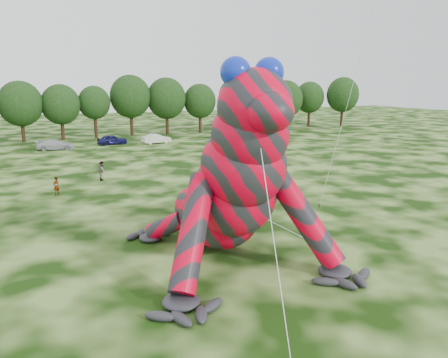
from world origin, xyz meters
name	(u,v)px	position (x,y,z in m)	size (l,w,h in m)	color
ground	(245,268)	(0.00, 0.00, 0.00)	(240.00, 240.00, 0.00)	#16330A
inflatable_gecko	(212,156)	(-0.14, 3.99, 5.17)	(17.42, 20.69, 10.35)	red
tree_7	(21,112)	(-10.08, 56.80, 4.74)	(6.68, 6.01, 9.48)	black
tree_8	(61,112)	(-4.22, 56.99, 4.47)	(6.14, 5.53, 8.94)	black
tree_9	(95,112)	(1.06, 57.35, 4.34)	(5.27, 4.74, 8.68)	black
tree_10	(131,105)	(7.40, 58.58, 5.25)	(7.09, 6.38, 10.50)	black
tree_11	(167,106)	(13.79, 58.20, 5.03)	(7.01, 6.31, 10.07)	black
tree_12	(200,108)	(20.01, 57.74, 4.49)	(5.99, 5.39, 8.97)	black
tree_13	(236,105)	(27.13, 57.13, 5.06)	(6.83, 6.15, 10.13)	black
tree_14	(261,105)	(33.46, 58.72, 4.70)	(6.82, 6.14, 9.40)	black
tree_15	(285,104)	(38.47, 57.77, 4.82)	(7.17, 6.45, 9.63)	black
tree_16	(309,104)	(45.45, 59.37, 4.69)	(6.26, 5.63, 9.37)	black
tree_17	(342,102)	(51.95, 56.66, 5.15)	(6.98, 6.28, 10.30)	black
car_3	(56,145)	(-6.07, 46.10, 0.72)	(2.03, 4.99, 1.45)	#B1B5BA
car_4	(112,140)	(2.08, 48.15, 0.75)	(1.77, 4.41, 1.50)	#131448
car_5	(157,139)	(8.51, 46.67, 0.73)	(1.55, 4.43, 1.46)	silver
car_6	(226,134)	(21.13, 48.56, 0.69)	(2.29, 4.96, 1.38)	#242426
car_7	(265,133)	(27.37, 46.34, 0.76)	(2.13, 5.23, 1.52)	silver
spectator_3	(249,151)	(15.55, 29.57, 0.82)	(0.96, 0.40, 1.64)	gray
spectator_2	(254,152)	(15.33, 27.77, 0.90)	(1.17, 0.67, 1.81)	gray
spectator_1	(102,171)	(-3.27, 23.70, 0.92)	(0.90, 0.70, 1.85)	gray
spectator_0	(56,186)	(-7.70, 19.45, 0.78)	(0.57, 0.38, 1.57)	gray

